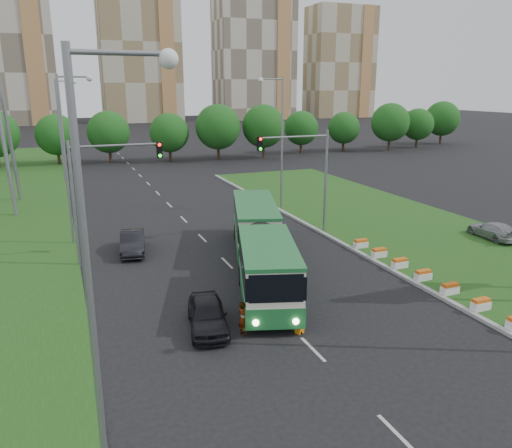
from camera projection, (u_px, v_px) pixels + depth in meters
name	position (u px, v px, depth m)	size (l,w,h in m)	color
ground	(310.00, 290.00, 28.31)	(360.00, 360.00, 0.00)	black
grass_median	(408.00, 229.00, 40.07)	(14.00, 60.00, 0.15)	#204D16
median_kerb	(333.00, 238.00, 37.61)	(0.30, 60.00, 0.18)	#969696
left_verge	(0.00, 216.00, 44.36)	(12.00, 110.00, 0.10)	#204D16
lane_markings	(179.00, 214.00, 45.20)	(0.20, 100.00, 0.01)	#A9AAA3
flower_planters	(423.00, 275.00, 29.31)	(1.10, 13.70, 0.60)	white
traffic_mast_median	(307.00, 166.00, 37.56)	(5.76, 0.32, 8.00)	gray
traffic_mast_left	(99.00, 182.00, 31.30)	(5.76, 0.32, 8.00)	gray
street_lamps	(208.00, 163.00, 34.64)	(36.00, 60.00, 12.00)	gray
tree_line	(208.00, 130.00, 80.00)	(120.00, 8.00, 9.00)	#134A13
apartment_tower_cwest	(2.00, 35.00, 147.17)	(28.00, 15.00, 52.00)	beige
apartment_tower_ceast	(139.00, 43.00, 161.58)	(25.00, 15.00, 50.00)	#BCB397
apartment_tower_east	(254.00, 51.00, 176.12)	(27.00, 15.00, 47.00)	beige
midrise_east	(340.00, 63.00, 189.42)	(24.00, 14.00, 40.00)	#BCB397
articulated_bus	(256.00, 243.00, 30.88)	(2.77, 17.79, 2.93)	silver
car_left_near	(208.00, 315.00, 23.53)	(1.75, 4.35, 1.48)	black
car_left_far	(133.00, 242.00, 34.50)	(1.59, 4.56, 1.50)	black
car_median	(493.00, 230.00, 37.33)	(1.74, 4.28, 1.24)	gray
pedestrian	(243.00, 319.00, 22.93)	(0.60, 0.39, 1.65)	gray
shopping_trolley	(300.00, 327.00, 23.25)	(0.35, 0.37, 0.60)	orange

